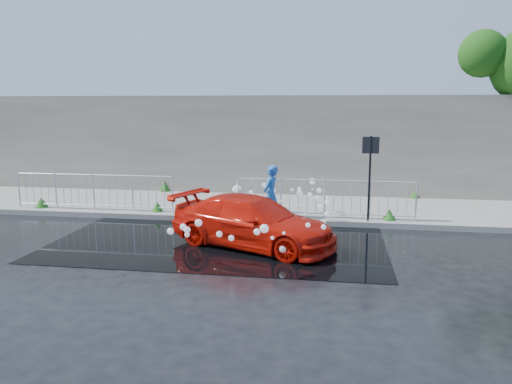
% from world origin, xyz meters
% --- Properties ---
extents(ground, '(90.00, 90.00, 0.00)m').
position_xyz_m(ground, '(0.00, 0.00, 0.00)').
color(ground, black).
rests_on(ground, ground).
extents(pavement, '(30.00, 4.00, 0.15)m').
position_xyz_m(pavement, '(0.00, 5.00, 0.07)').
color(pavement, slate).
rests_on(pavement, ground).
extents(curb, '(30.00, 0.25, 0.16)m').
position_xyz_m(curb, '(0.00, 3.00, 0.08)').
color(curb, slate).
rests_on(curb, ground).
extents(retaining_wall, '(30.00, 0.60, 3.50)m').
position_xyz_m(retaining_wall, '(0.00, 7.20, 1.90)').
color(retaining_wall, '#6E675C').
rests_on(retaining_wall, pavement).
extents(puddle, '(8.00, 5.00, 0.01)m').
position_xyz_m(puddle, '(0.50, 1.00, 0.01)').
color(puddle, black).
rests_on(puddle, ground).
extents(sign_post, '(0.45, 0.06, 2.50)m').
position_xyz_m(sign_post, '(4.20, 3.10, 1.72)').
color(sign_post, black).
rests_on(sign_post, ground).
extents(railing_left, '(5.05, 0.05, 1.10)m').
position_xyz_m(railing_left, '(-4.00, 3.35, 0.74)').
color(railing_left, silver).
rests_on(railing_left, pavement).
extents(railing_right, '(5.05, 0.05, 1.10)m').
position_xyz_m(railing_right, '(3.00, 3.35, 0.74)').
color(railing_right, silver).
rests_on(railing_right, pavement).
extents(weeds, '(12.17, 3.93, 0.39)m').
position_xyz_m(weeds, '(-0.40, 4.54, 0.32)').
color(weeds, '#1C4211').
rests_on(weeds, pavement).
extents(water_spray, '(3.53, 5.78, 1.07)m').
position_xyz_m(water_spray, '(1.62, 1.81, 0.73)').
color(water_spray, white).
rests_on(water_spray, ground).
extents(red_car, '(4.41, 3.08, 1.19)m').
position_xyz_m(red_car, '(1.38, 0.66, 0.59)').
color(red_car, red).
rests_on(red_car, ground).
extents(person, '(0.55, 0.69, 1.67)m').
position_xyz_m(person, '(1.50, 3.00, 0.83)').
color(person, blue).
rests_on(person, ground).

